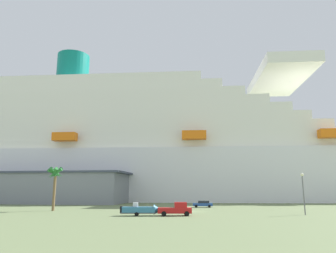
# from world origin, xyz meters

# --- Properties ---
(ground_plane) EXTENTS (600.00, 600.00, 0.00)m
(ground_plane) POSITION_xyz_m (0.00, 30.00, 0.00)
(ground_plane) COLOR #66754C
(cruise_ship) EXTENTS (231.58, 53.36, 66.90)m
(cruise_ship) POSITION_xyz_m (-28.46, 55.70, 18.74)
(cruise_ship) COLOR white
(cruise_ship) RESTS_ON ground_plane
(terminal_building) EXTENTS (67.02, 25.22, 9.63)m
(terminal_building) POSITION_xyz_m (-55.38, 32.14, 4.84)
(terminal_building) COLOR gray
(terminal_building) RESTS_ON ground_plane
(pickup_truck) EXTENTS (5.87, 3.07, 2.20)m
(pickup_truck) POSITION_xyz_m (-1.37, -10.89, 1.04)
(pickup_truck) COLOR red
(pickup_truck) RESTS_ON ground_plane
(small_boat_on_trailer) EXTENTS (7.51, 2.94, 2.15)m
(small_boat_on_trailer) POSITION_xyz_m (-6.86, -11.90, 0.96)
(small_boat_on_trailer) COLOR #595960
(small_boat_on_trailer) RESTS_ON ground_plane
(palm_tree) EXTENTS (3.31, 3.26, 8.94)m
(palm_tree) POSITION_xyz_m (-27.87, -2.77, 7.03)
(palm_tree) COLOR brown
(palm_tree) RESTS_ON ground_plane
(street_lamp) EXTENTS (0.56, 0.56, 7.12)m
(street_lamp) POSITION_xyz_m (20.30, -5.94, 4.71)
(street_lamp) COLOR slate
(street_lamp) RESTS_ON ground_plane
(parked_car_blue_suv) EXTENTS (4.85, 2.19, 1.58)m
(parked_car_blue_suv) POSITION_xyz_m (1.89, 14.22, 0.83)
(parked_car_blue_suv) COLOR #264C99
(parked_car_blue_suv) RESTS_ON ground_plane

